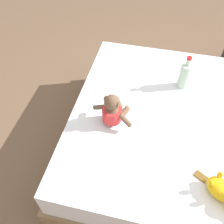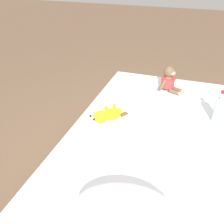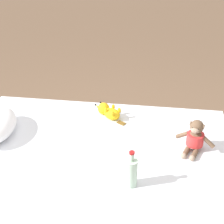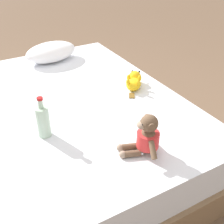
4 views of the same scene
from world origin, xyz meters
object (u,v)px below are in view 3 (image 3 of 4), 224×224
object	(u,v)px
glass_bottle	(131,172)
plush_yellow_creature	(108,111)
bed	(94,177)
plush_monkey	(195,138)

from	to	relation	value
glass_bottle	plush_yellow_creature	bearing A→B (deg)	17.98
bed	plush_monkey	bearing A→B (deg)	-79.48
plush_monkey	plush_yellow_creature	world-z (taller)	plush_monkey
plush_yellow_creature	glass_bottle	world-z (taller)	glass_bottle
plush_yellow_creature	bed	bearing A→B (deg)	175.51
plush_monkey	plush_yellow_creature	distance (m)	0.77
bed	plush_yellow_creature	bearing A→B (deg)	-4.49
plush_yellow_creature	glass_bottle	xyz separation A→B (m)	(-0.80, -0.26, 0.05)
plush_monkey	glass_bottle	world-z (taller)	glass_bottle
plush_yellow_creature	glass_bottle	size ratio (longest dim) A/B	1.13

